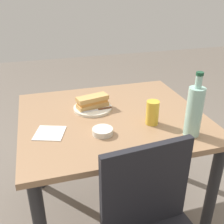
{
  "coord_description": "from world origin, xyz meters",
  "views": [
    {
      "loc": [
        0.38,
        1.3,
        1.43
      ],
      "look_at": [
        0.0,
        0.0,
        0.75
      ],
      "focal_mm": 43.37,
      "sensor_mm": 36.0,
      "label": 1
    }
  ],
  "objects_px": {
    "water_bottle": "(194,111)",
    "olive_bowl": "(103,131)",
    "dining_table": "(112,133)",
    "beer_glass": "(152,113)",
    "baguette_sandwich_near": "(92,102)",
    "plate_near": "(93,108)",
    "knife_near": "(98,109)"
  },
  "relations": [
    {
      "from": "dining_table",
      "to": "water_bottle",
      "type": "bearing_deg",
      "value": 136.15
    },
    {
      "from": "baguette_sandwich_near",
      "to": "water_bottle",
      "type": "xyz_separation_m",
      "value": [
        -0.4,
        0.41,
        0.08
      ]
    },
    {
      "from": "baguette_sandwich_near",
      "to": "knife_near",
      "type": "height_order",
      "value": "baguette_sandwich_near"
    },
    {
      "from": "knife_near",
      "to": "olive_bowl",
      "type": "xyz_separation_m",
      "value": [
        0.04,
        0.24,
        -0.0
      ]
    },
    {
      "from": "plate_near",
      "to": "water_bottle",
      "type": "bearing_deg",
      "value": 134.59
    },
    {
      "from": "plate_near",
      "to": "baguette_sandwich_near",
      "type": "xyz_separation_m",
      "value": [
        -0.0,
        0.0,
        0.04
      ]
    },
    {
      "from": "baguette_sandwich_near",
      "to": "water_bottle",
      "type": "relative_size",
      "value": 0.61
    },
    {
      "from": "plate_near",
      "to": "knife_near",
      "type": "bearing_deg",
      "value": 115.54
    },
    {
      "from": "dining_table",
      "to": "baguette_sandwich_near",
      "type": "distance_m",
      "value": 0.21
    },
    {
      "from": "water_bottle",
      "to": "olive_bowl",
      "type": "relative_size",
      "value": 3.12
    },
    {
      "from": "beer_glass",
      "to": "olive_bowl",
      "type": "relative_size",
      "value": 1.25
    },
    {
      "from": "knife_near",
      "to": "olive_bowl",
      "type": "distance_m",
      "value": 0.24
    },
    {
      "from": "plate_near",
      "to": "olive_bowl",
      "type": "relative_size",
      "value": 2.18
    },
    {
      "from": "plate_near",
      "to": "baguette_sandwich_near",
      "type": "height_order",
      "value": "baguette_sandwich_near"
    },
    {
      "from": "plate_near",
      "to": "baguette_sandwich_near",
      "type": "relative_size",
      "value": 1.15
    },
    {
      "from": "water_bottle",
      "to": "baguette_sandwich_near",
      "type": "bearing_deg",
      "value": -45.41
    },
    {
      "from": "dining_table",
      "to": "beer_glass",
      "type": "xyz_separation_m",
      "value": [
        -0.18,
        0.15,
        0.18
      ]
    },
    {
      "from": "baguette_sandwich_near",
      "to": "knife_near",
      "type": "relative_size",
      "value": 1.08
    },
    {
      "from": "baguette_sandwich_near",
      "to": "olive_bowl",
      "type": "bearing_deg",
      "value": 87.28
    },
    {
      "from": "plate_near",
      "to": "baguette_sandwich_near",
      "type": "distance_m",
      "value": 0.04
    },
    {
      "from": "olive_bowl",
      "to": "water_bottle",
      "type": "bearing_deg",
      "value": 163.7
    },
    {
      "from": "water_bottle",
      "to": "beer_glass",
      "type": "distance_m",
      "value": 0.22
    },
    {
      "from": "knife_near",
      "to": "beer_glass",
      "type": "xyz_separation_m",
      "value": [
        -0.24,
        0.21,
        0.05
      ]
    },
    {
      "from": "water_bottle",
      "to": "olive_bowl",
      "type": "height_order",
      "value": "water_bottle"
    },
    {
      "from": "dining_table",
      "to": "beer_glass",
      "type": "relative_size",
      "value": 7.9
    },
    {
      "from": "knife_near",
      "to": "beer_glass",
      "type": "distance_m",
      "value": 0.32
    },
    {
      "from": "baguette_sandwich_near",
      "to": "olive_bowl",
      "type": "distance_m",
      "value": 0.29
    },
    {
      "from": "plate_near",
      "to": "olive_bowl",
      "type": "bearing_deg",
      "value": 87.28
    },
    {
      "from": "plate_near",
      "to": "knife_near",
      "type": "xyz_separation_m",
      "value": [
        -0.02,
        0.05,
        0.01
      ]
    },
    {
      "from": "plate_near",
      "to": "water_bottle",
      "type": "distance_m",
      "value": 0.59
    },
    {
      "from": "beer_glass",
      "to": "water_bottle",
      "type": "bearing_deg",
      "value": 132.55
    },
    {
      "from": "beer_glass",
      "to": "olive_bowl",
      "type": "xyz_separation_m",
      "value": [
        0.28,
        0.03,
        -0.05
      ]
    }
  ]
}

